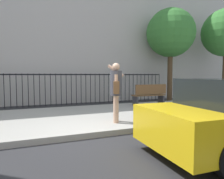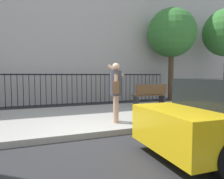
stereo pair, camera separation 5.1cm
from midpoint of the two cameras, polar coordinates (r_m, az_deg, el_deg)
The scene contains 7 objects.
ground_plane at distance 5.20m, azimuth -4.30°, elevation -13.10°, with size 60.00×60.00×0.00m, color #28282B.
sidewalk at distance 7.24m, azimuth -9.71°, elevation -7.64°, with size 28.00×4.40×0.15m, color #9E9B93.
building_facade at distance 13.65m, azimuth -15.93°, elevation 16.52°, with size 28.00×4.00×9.06m, color #BCB7B2.
iron_fence at distance 10.75m, azimuth -14.05°, elevation 1.16°, with size 12.03×0.04×1.60m.
pedestrian_on_phone at distance 6.03m, azimuth 1.32°, elevation 0.41°, with size 0.55×0.72×1.72m.
street_bench at distance 9.75m, azimuth 10.53°, elevation -1.25°, with size 1.60×0.45×0.95m.
street_tree_mid at distance 12.89m, azimuth 16.04°, elevation 14.51°, with size 2.77×2.77×5.33m.
Camera 2 is at (-1.50, -4.74, 1.52)m, focal length 33.56 mm.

